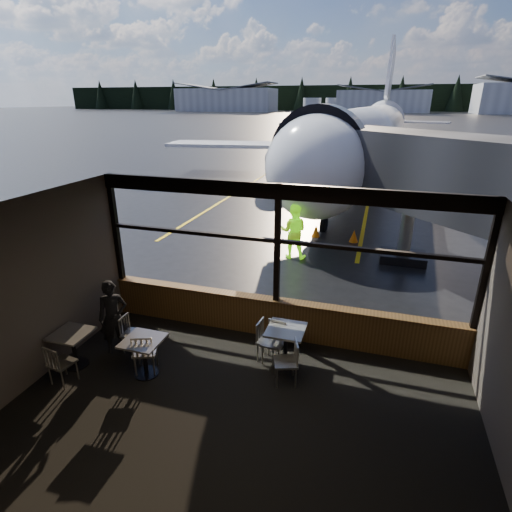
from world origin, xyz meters
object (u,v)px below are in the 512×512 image
at_px(passenger, 113,317).
at_px(ground_crew, 294,231).
at_px(cafe_table_left, 74,349).
at_px(chair_near_w, 268,341).
at_px(cone_wing, 294,175).
at_px(cone_nose, 354,236).
at_px(chair_mid_w, 133,334).
at_px(jet_bridge, 435,196).
at_px(cafe_table_mid, 145,357).
at_px(chair_near_n, 274,343).
at_px(chair_near_e, 286,362).
at_px(airliner, 369,97).
at_px(cafe_table_near, 285,346).
at_px(chair_mid_s, 145,352).
at_px(chair_left_s, 62,363).
at_px(cone_extra, 316,231).

xyz_separation_m(passenger, ground_crew, (2.45, 6.52, 0.11)).
height_order(cafe_table_left, passenger, passenger).
xyz_separation_m(chair_near_w, cone_wing, (-3.79, 20.37, -0.18)).
distance_m(passenger, cone_nose, 9.77).
bearing_deg(chair_mid_w, cone_nose, 154.37).
height_order(chair_near_w, passenger, passenger).
height_order(jet_bridge, ground_crew, jet_bridge).
bearing_deg(cafe_table_left, cafe_table_mid, 6.33).
height_order(cafe_table_left, chair_mid_w, chair_mid_w).
height_order(chair_near_n, passenger, passenger).
bearing_deg(ground_crew, chair_near_e, 97.48).
relative_size(jet_bridge, cone_nose, 22.59).
distance_m(airliner, passenger, 22.00).
height_order(cafe_table_mid, chair_mid_w, chair_mid_w).
xyz_separation_m(cafe_table_near, ground_crew, (-1.11, 5.91, 0.52)).
bearing_deg(cafe_table_left, cafe_table_near, 17.96).
bearing_deg(cafe_table_left, cone_wing, 90.30).
bearing_deg(chair_mid_s, cafe_table_left, 169.53).
bearing_deg(chair_left_s, cone_nose, 73.74).
relative_size(airliner, chair_left_s, 39.58).
bearing_deg(cone_extra, cafe_table_left, -109.12).
xyz_separation_m(cafe_table_near, passenger, (-3.55, -0.61, 0.40)).
bearing_deg(cafe_table_mid, cafe_table_near, 24.31).
height_order(chair_mid_s, chair_left_s, chair_mid_s).
bearing_deg(chair_mid_s, chair_mid_w, 119.07).
relative_size(cafe_table_near, chair_near_n, 0.92).
bearing_deg(chair_near_n, jet_bridge, -110.66).
bearing_deg(airliner, chair_left_s, -96.38).
bearing_deg(airliner, passenger, -96.11).
bearing_deg(cone_wing, cafe_table_near, -78.48).
bearing_deg(chair_near_e, cafe_table_mid, 82.41).
xyz_separation_m(chair_left_s, passenger, (0.33, 1.20, 0.38)).
xyz_separation_m(chair_near_n, ground_crew, (-0.86, 5.92, 0.48)).
distance_m(cafe_table_left, ground_crew, 7.81).
bearing_deg(cafe_table_left, chair_mid_s, 10.18).
height_order(chair_mid_w, chair_left_s, chair_left_s).
relative_size(chair_mid_w, passenger, 0.51).
bearing_deg(chair_near_e, cone_wing, -8.09).
bearing_deg(chair_near_e, chair_mid_s, 80.27).
distance_m(chair_near_w, chair_left_s, 3.97).
relative_size(cone_nose, cone_wing, 0.92).
xyz_separation_m(cafe_table_mid, cone_wing, (-1.63, 21.54, -0.14)).
bearing_deg(jet_bridge, cone_wing, 117.67).
relative_size(cafe_table_near, cafe_table_mid, 1.03).
relative_size(cafe_table_mid, chair_left_s, 0.92).
height_order(jet_bridge, passenger, jet_bridge).
bearing_deg(chair_mid_w, cone_extra, 163.33).
bearing_deg(cone_nose, cone_extra, 171.91).
height_order(chair_mid_s, cone_extra, chair_mid_s).
relative_size(airliner, cafe_table_left, 44.48).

